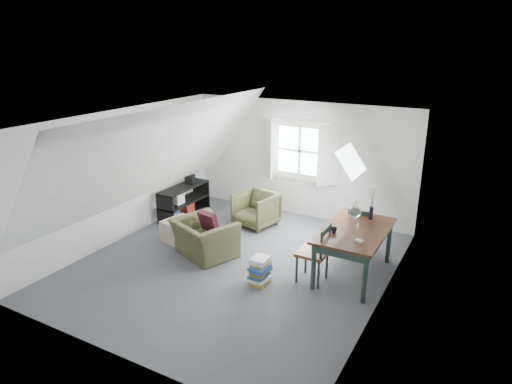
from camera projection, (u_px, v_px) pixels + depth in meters
The scene contains 24 objects.
floor at pixel (235, 264), 7.91m from camera, with size 5.50×5.50×0.00m, color #494A4F.
ceiling at pixel (232, 121), 7.11m from camera, with size 5.50×5.50×0.00m, color white.
wall_back at pixel (300, 160), 9.79m from camera, with size 5.00×5.00×0.00m, color silver.
wall_front at pixel (108, 265), 5.23m from camera, with size 5.00×5.00×0.00m, color silver.
wall_left at pixel (121, 175), 8.65m from camera, with size 5.50×5.50×0.00m, color silver.
wall_right at pixel (386, 225), 6.37m from camera, with size 5.50×5.50×0.00m, color silver.
slope_left at pixel (158, 154), 8.05m from camera, with size 5.50×5.50×0.00m, color white.
slope_right at pixel (324, 179), 6.64m from camera, with size 5.50×5.50×0.00m, color white.
dormer_window at pixel (299, 151), 9.67m from camera, with size 1.71×0.35×1.30m.
skylight at pixel (351, 161), 7.72m from camera, with size 0.55×0.75×0.04m, color white.
armchair_near at pixel (205, 255), 8.25m from camera, with size 1.03×0.90×0.67m, color #3F4023.
armchair_far at pixel (256, 225), 9.57m from camera, with size 0.76×0.79×0.72m, color #3F4023.
throw_pillow at pixel (209, 222), 8.18m from camera, with size 0.39×0.11×0.39m, color #3A0F1A.
ottoman at pixel (182, 231), 8.79m from camera, with size 0.61×0.61×0.40m, color tan.
dining_table at pixel (355, 235), 7.34m from camera, with size 0.98×1.63×0.82m.
demijohn at pixel (355, 212), 7.71m from camera, with size 0.21×0.21×0.30m.
vase_twigs at pixel (371, 212), 7.68m from camera, with size 0.07×0.08×0.56m.
cup at pixel (334, 233), 7.17m from camera, with size 0.10×0.10×0.09m, color black.
paper_box at pixel (359, 241), 6.83m from camera, with size 0.11×0.08×0.04m, color white.
dining_chair_far at pixel (359, 230), 8.14m from camera, with size 0.42×0.42×0.90m.
dining_chair_near at pixel (315, 252), 7.21m from camera, with size 0.46×0.46×0.97m.
media_shelf at pixel (183, 203), 9.96m from camera, with size 0.44×1.32×0.68m.
electronics_box at pixel (190, 180), 10.06m from camera, with size 0.18×0.25×0.20m, color black.
magazine_stack at pixel (260, 271), 7.22m from camera, with size 0.33×0.39×0.44m.
Camera 1 is at (3.75, -6.04, 3.72)m, focal length 32.00 mm.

